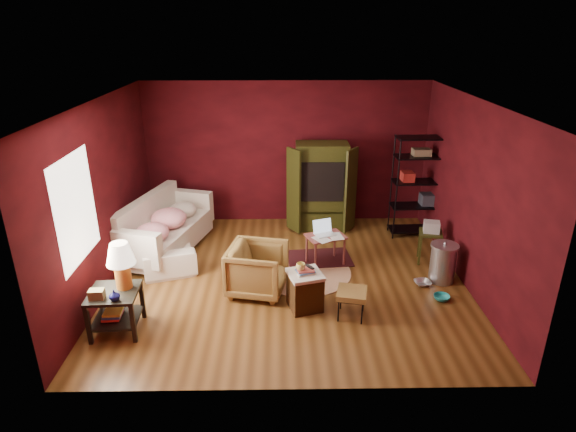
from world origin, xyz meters
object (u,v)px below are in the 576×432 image
Objects in this scene: hamper at (305,290)px; wire_shelving at (419,182)px; sofa at (164,231)px; tv_armoire at (321,185)px; side_table at (118,279)px; armchair at (257,267)px; laptop_desk at (325,239)px.

wire_shelving reaches higher than hamper.
sofa is 1.24× the size of tv_armoire.
sofa is at bearing -158.83° from tv_armoire.
tv_armoire is at bearing 167.40° from wire_shelving.
side_table is at bearing -130.71° from tv_armoire.
hamper is 3.47m from wire_shelving.
armchair is 0.68× the size of side_table.
sofa is 2.99m from hamper.
wire_shelving is at bearing 12.30° from laptop_desk.
tv_armoire reaches higher than side_table.
armchair is (1.69, -1.35, 0.00)m from sofa.
side_table reaches higher than sofa.
wire_shelving is at bearing 48.74° from hamper.
laptop_desk is 1.60m from tv_armoire.
laptop_desk is (2.85, 1.79, -0.27)m from side_table.
side_table is 2.53m from hamper.
wire_shelving is at bearing -10.39° from tv_armoire.
laptop_desk reaches higher than hamper.
tv_armoire is (0.45, 2.88, 0.60)m from hamper.
sofa is 3.29× the size of hamper.
side_table is 3.37m from laptop_desk.
armchair is 0.49× the size of tv_armoire.
sofa is 4.72m from wire_shelving.
side_table reaches higher than hamper.
armchair is 2.73m from tv_armoire.
armchair is at bearing -146.14° from sofa.
tv_armoire is at bearing 81.13° from hamper.
sofa is 2.83m from laptop_desk.
hamper is 1.41m from laptop_desk.
tv_armoire is 1.82m from wire_shelving.
side_table reaches higher than armchair.
wire_shelving reaches higher than tv_armoire.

